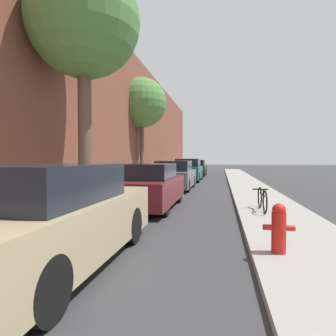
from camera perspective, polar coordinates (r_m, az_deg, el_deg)
ground_plane at (r=14.66m, az=4.74°, el=-4.29°), size 120.00×120.00×0.00m
sidewalk_left at (r=15.21m, az=-6.21°, el=-3.85°), size 2.00×52.00×0.12m
sidewalk_right at (r=14.66m, az=16.13°, el=-4.13°), size 2.00×52.00×0.12m
building_facade_left at (r=15.77m, az=-11.06°, el=10.84°), size 0.70×52.00×8.08m
parked_car_champagne at (r=4.56m, az=-22.33°, el=-9.22°), size 1.80×4.32×1.49m
parked_car_maroon at (r=9.29m, az=-4.28°, el=-3.64°), size 1.87×4.12×1.41m
parked_car_grey at (r=14.89m, az=1.31°, el=-1.52°), size 1.81×4.20×1.46m
parked_car_teal at (r=20.44m, az=4.06°, el=-0.46°), size 1.74×4.58×1.56m
parked_car_black at (r=26.57m, az=5.58°, el=-0.02°), size 1.71×4.47×1.44m
street_tree_near at (r=9.72m, az=-16.20°, el=25.64°), size 3.28×3.28×7.09m
street_tree_far at (r=18.94m, az=-5.16°, el=12.57°), size 3.15×3.15×6.57m
fire_hydrant at (r=4.87m, az=20.93°, el=-10.84°), size 0.47×0.22×0.77m
bicycle at (r=8.60m, az=18.01°, el=-5.82°), size 0.44×1.51×0.62m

